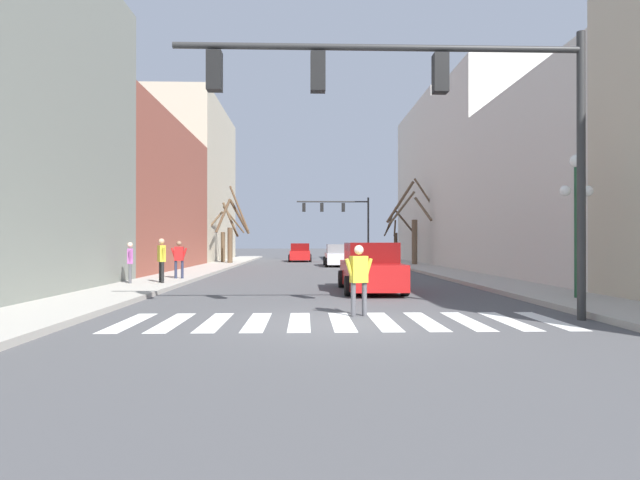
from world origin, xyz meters
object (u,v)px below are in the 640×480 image
(pedestrian_crossing_street, at_px, (162,257))
(street_tree_left_mid, at_px, (397,238))
(traffic_signal_near, at_px, (428,101))
(street_tree_left_far, at_px, (232,231))
(pedestrian_on_left_sidewalk, at_px, (179,256))
(street_tree_right_far, at_px, (224,235))
(traffic_signal_far, at_px, (341,213))
(street_lamp_right_corner, at_px, (576,196))
(street_tree_left_near, at_px, (413,225))
(pedestrian_near_right_corner, at_px, (130,259))
(car_driving_toward_lane, at_px, (370,269))
(pedestrian_on_right_sidewalk, at_px, (359,274))
(car_parked_left_mid, at_px, (300,253))
(car_parked_left_near, at_px, (339,256))

(pedestrian_crossing_street, height_order, street_tree_left_mid, street_tree_left_mid)
(traffic_signal_near, relative_size, street_tree_left_far, 1.55)
(pedestrian_on_left_sidewalk, xyz_separation_m, street_tree_left_mid, (12.60, 17.55, 0.96))
(pedestrian_crossing_street, bearing_deg, street_tree_left_far, 149.52)
(street_tree_right_far, bearing_deg, traffic_signal_far, 41.19)
(street_lamp_right_corner, xyz_separation_m, street_tree_left_near, (0.02, 21.23, -0.10))
(street_tree_left_mid, bearing_deg, street_lamp_right_corner, -89.14)
(pedestrian_on_left_sidewalk, bearing_deg, pedestrian_near_right_corner, -118.98)
(street_lamp_right_corner, xyz_separation_m, street_tree_right_far, (-13.89, 25.29, -0.75))
(car_driving_toward_lane, relative_size, street_tree_left_near, 0.78)
(street_tree_left_near, bearing_deg, pedestrian_on_right_sidewalk, -105.17)
(car_parked_left_mid, bearing_deg, street_tree_left_near, 42.89)
(car_parked_left_near, distance_m, car_parked_left_mid, 8.81)
(street_tree_left_mid, bearing_deg, traffic_signal_far, 113.90)
(car_driving_toward_lane, relative_size, car_parked_left_near, 1.03)
(traffic_signal_far, relative_size, street_tree_left_mid, 1.61)
(traffic_signal_far, bearing_deg, pedestrian_on_left_sidewalk, -108.74)
(car_parked_left_mid, xyz_separation_m, street_tree_right_far, (-5.86, -4.61, 1.51))
(street_lamp_right_corner, height_order, pedestrian_near_right_corner, street_lamp_right_corner)
(pedestrian_near_right_corner, bearing_deg, car_driving_toward_lane, -120.57)
(car_driving_toward_lane, relative_size, street_tree_right_far, 1.02)
(pedestrian_on_right_sidewalk, bearing_deg, street_lamp_right_corner, 0.82)
(street_tree_left_near, bearing_deg, pedestrian_near_right_corner, -131.87)
(street_lamp_right_corner, relative_size, pedestrian_on_right_sidewalk, 2.45)
(traffic_signal_near, height_order, car_parked_left_mid, traffic_signal_near)
(traffic_signal_far, height_order, street_tree_right_far, traffic_signal_far)
(traffic_signal_near, distance_m, car_parked_left_mid, 33.29)
(street_lamp_right_corner, distance_m, street_tree_right_far, 28.87)
(street_lamp_right_corner, relative_size, street_tree_left_far, 0.69)
(car_driving_toward_lane, bearing_deg, street_tree_left_near, -16.78)
(pedestrian_on_left_sidewalk, distance_m, street_tree_right_far, 17.59)
(pedestrian_crossing_street, height_order, pedestrian_near_right_corner, pedestrian_crossing_street)
(traffic_signal_near, height_order, car_driving_toward_lane, traffic_signal_near)
(car_parked_left_mid, distance_m, pedestrian_crossing_street, 24.92)
(traffic_signal_far, height_order, pedestrian_crossing_street, traffic_signal_far)
(traffic_signal_far, height_order, street_tree_left_near, street_tree_left_near)
(street_tree_left_far, bearing_deg, street_lamp_right_corner, -61.16)
(street_lamp_right_corner, distance_m, car_parked_left_mid, 31.05)
(street_tree_left_near, bearing_deg, street_tree_right_far, 163.72)
(traffic_signal_far, xyz_separation_m, street_tree_right_far, (-9.74, -8.53, -2.19))
(street_tree_left_near, bearing_deg, pedestrian_on_left_sidewalk, -134.01)
(pedestrian_near_right_corner, distance_m, street_tree_left_mid, 24.32)
(car_parked_left_mid, xyz_separation_m, pedestrian_on_right_sidewalk, (1.68, -32.19, 0.22))
(car_driving_toward_lane, bearing_deg, pedestrian_on_right_sidewalk, 169.92)
(street_tree_left_near, xyz_separation_m, street_tree_left_far, (-13.09, 2.50, -0.38))
(car_parked_left_near, bearing_deg, street_tree_left_mid, -52.05)
(pedestrian_crossing_street, bearing_deg, street_tree_right_far, 151.90)
(street_tree_left_near, xyz_separation_m, street_tree_right_far, (-13.91, 4.06, -0.65))
(car_driving_toward_lane, xyz_separation_m, car_parked_left_mid, (-2.71, 26.42, -0.04))
(traffic_signal_far, xyz_separation_m, pedestrian_crossing_street, (-8.93, -28.31, -3.29))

